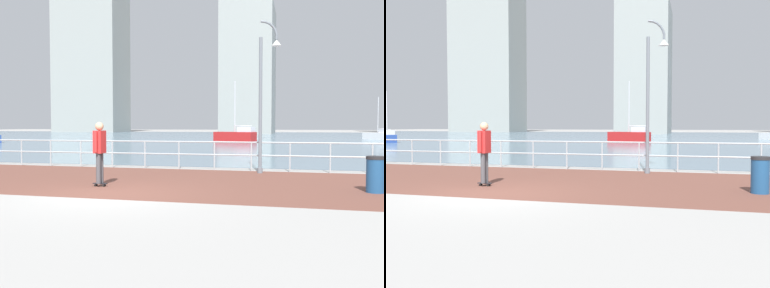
{
  "view_description": "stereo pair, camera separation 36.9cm",
  "coord_description": "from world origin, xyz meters",
  "views": [
    {
      "loc": [
        4.51,
        -9.62,
        1.71
      ],
      "look_at": [
        1.15,
        3.75,
        1.1
      ],
      "focal_mm": 39.92,
      "sensor_mm": 36.0,
      "label": 1
    },
    {
      "loc": [
        4.86,
        -9.53,
        1.71
      ],
      "look_at": [
        1.15,
        3.75,
        1.1
      ],
      "focal_mm": 39.92,
      "sensor_mm": 36.0,
      "label": 2
    }
  ],
  "objects": [
    {
      "name": "tower_beige",
      "position": [
        -5.56,
        78.12,
        12.99
      ],
      "size": [
        10.13,
        13.82,
        27.65
      ],
      "color": "#939993",
      "rests_on": "ground"
    },
    {
      "name": "lamppost",
      "position": [
        3.33,
        5.67,
        2.99
      ],
      "size": [
        0.81,
        0.36,
        5.4
      ],
      "color": "slate",
      "rests_on": "ground"
    },
    {
      "name": "tower_concrete",
      "position": [
        -46.1,
        88.55,
        21.54
      ],
      "size": [
        16.39,
        10.88,
        44.75
      ],
      "color": "#939993",
      "rests_on": "ground"
    },
    {
      "name": "brick_paving",
      "position": [
        0.0,
        2.81,
        0.0
      ],
      "size": [
        28.0,
        6.88,
        0.01
      ],
      "primitive_type": "cube",
      "color": "brown",
      "rests_on": "ground"
    },
    {
      "name": "waterfront_railing",
      "position": [
        -0.0,
        6.25,
        0.76
      ],
      "size": [
        25.25,
        0.06,
        1.1
      ],
      "color": "#B2BCC1",
      "rests_on": "ground"
    },
    {
      "name": "harbor_water",
      "position": [
        0.0,
        51.25,
        0.0
      ],
      "size": [
        180.0,
        88.0,
        0.0
      ],
      "primitive_type": "cube",
      "color": "#6B899E",
      "rests_on": "ground"
    },
    {
      "name": "ground",
      "position": [
        0.0,
        40.0,
        0.0
      ],
      "size": [
        220.0,
        220.0,
        0.0
      ],
      "primitive_type": "plane",
      "color": "#ADAAA5"
    },
    {
      "name": "sailboat_white",
      "position": [
        13.78,
        45.35,
        0.49
      ],
      "size": [
        3.19,
        3.49,
        5.08
      ],
      "color": "white",
      "rests_on": "ground"
    },
    {
      "name": "trash_bin",
      "position": [
        6.39,
        1.91,
        0.47
      ],
      "size": [
        0.46,
        0.46,
        0.93
      ],
      "color": "navy",
      "rests_on": "ground"
    },
    {
      "name": "skateboarder",
      "position": [
        -0.87,
        1.24,
        1.08
      ],
      "size": [
        0.4,
        0.55,
        1.79
      ],
      "color": "black",
      "rests_on": "ground"
    },
    {
      "name": "sailboat_ivory",
      "position": [
        -2.05,
        36.02,
        0.62
      ],
      "size": [
        4.79,
        3.01,
        6.44
      ],
      "color": "#B21E1E",
      "rests_on": "ground"
    }
  ]
}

